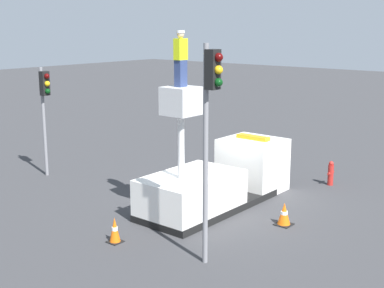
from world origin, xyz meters
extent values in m
plane|color=#38383A|center=(0.00, 0.00, 0.00)|extent=(120.00, 120.00, 0.00)
cube|color=black|center=(0.00, 0.00, 0.12)|extent=(5.52, 2.28, 0.24)
cube|color=white|center=(-1.00, 0.00, 0.71)|extent=(3.52, 2.22, 1.43)
cube|color=white|center=(2.76, 0.00, 1.02)|extent=(2.00, 2.22, 2.03)
cube|color=black|center=(3.77, 0.00, 1.42)|extent=(0.03, 1.89, 0.81)
cube|color=orange|center=(2.76, 0.00, 2.10)|extent=(0.36, 1.33, 0.14)
cylinder|color=silver|center=(-1.50, 0.00, 2.53)|extent=(0.22, 0.22, 2.21)
cube|color=silver|center=(-1.50, 0.00, 3.98)|extent=(1.00, 1.00, 0.90)
cube|color=navy|center=(-1.50, 0.00, 4.85)|extent=(0.34, 0.26, 0.84)
cube|color=#D1E519|center=(-1.50, 0.00, 5.60)|extent=(0.40, 0.26, 0.66)
sphere|color=beige|center=(-1.50, 0.00, 6.05)|extent=(0.23, 0.23, 0.23)
cylinder|color=white|center=(-1.50, 0.00, 6.13)|extent=(0.26, 0.26, 0.09)
cylinder|color=gray|center=(-3.59, -2.64, 2.95)|extent=(0.14, 0.14, 5.90)
cube|color=black|center=(-3.59, -2.85, 5.25)|extent=(0.34, 0.28, 1.00)
sphere|color=#490707|center=(-3.59, -3.04, 5.56)|extent=(0.22, 0.22, 0.22)
sphere|color=gold|center=(-3.59, -3.04, 5.25)|extent=(0.22, 0.22, 0.22)
sphere|color=#083710|center=(-3.59, -3.04, 4.94)|extent=(0.22, 0.22, 0.22)
cylinder|color=gray|center=(-1.11, 7.99, 2.31)|extent=(0.14, 0.14, 4.63)
cube|color=black|center=(-1.11, 7.78, 3.98)|extent=(0.34, 0.28, 1.00)
sphere|color=#490707|center=(-1.11, 7.59, 4.29)|extent=(0.22, 0.22, 0.22)
sphere|color=gold|center=(-1.11, 7.59, 3.98)|extent=(0.22, 0.22, 0.22)
sphere|color=#083710|center=(-1.11, 7.59, 3.67)|extent=(0.22, 0.22, 0.22)
cylinder|color=#B2231E|center=(5.32, -2.10, 0.42)|extent=(0.23, 0.23, 0.84)
sphere|color=#B2231E|center=(5.32, -2.10, 0.89)|extent=(0.19, 0.19, 0.19)
cylinder|color=#B2231E|center=(5.14, -2.10, 0.50)|extent=(0.12, 0.09, 0.09)
cylinder|color=#B2231E|center=(5.49, -2.10, 0.50)|extent=(0.12, 0.09, 0.09)
cube|color=black|center=(-4.22, 0.28, 0.01)|extent=(0.41, 0.41, 0.03)
cone|color=orange|center=(-4.22, 0.28, 0.39)|extent=(0.34, 0.34, 0.78)
cylinder|color=white|center=(-4.22, 0.28, 0.43)|extent=(0.18, 0.18, 0.11)
cube|color=black|center=(0.24, -2.89, 0.01)|extent=(0.52, 0.52, 0.03)
cone|color=orange|center=(0.24, -2.89, 0.37)|extent=(0.43, 0.43, 0.75)
cylinder|color=white|center=(0.24, -2.89, 0.41)|extent=(0.23, 0.23, 0.10)
camera|label=1|loc=(-14.27, -11.00, 6.35)|focal=50.00mm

